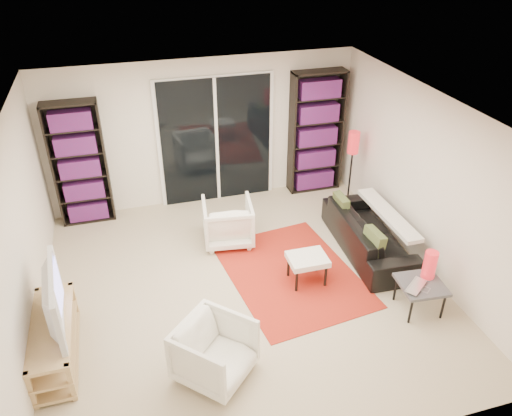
{
  "coord_description": "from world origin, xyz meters",
  "views": [
    {
      "loc": [
        -1.28,
        -4.98,
        4.27
      ],
      "look_at": [
        0.25,
        0.3,
        1.0
      ],
      "focal_mm": 35.0,
      "sensor_mm": 36.0,
      "label": 1
    }
  ],
  "objects_px": {
    "tv_stand": "(55,340)",
    "ottoman": "(307,260)",
    "bookshelf_left": "(80,164)",
    "armchair_back": "(228,222)",
    "bookshelf_right": "(316,133)",
    "floor_lamp": "(353,151)",
    "side_table": "(421,286)",
    "armchair_front": "(215,352)",
    "sofa": "(369,233)"
  },
  "relations": [
    {
      "from": "tv_stand",
      "to": "side_table",
      "type": "xyz_separation_m",
      "value": [
        4.25,
        -0.41,
        0.1
      ]
    },
    {
      "from": "bookshelf_left",
      "to": "armchair_back",
      "type": "xyz_separation_m",
      "value": [
        2.0,
        -1.23,
        -0.64
      ]
    },
    {
      "from": "tv_stand",
      "to": "ottoman",
      "type": "relative_size",
      "value": 2.66
    },
    {
      "from": "floor_lamp",
      "to": "bookshelf_right",
      "type": "bearing_deg",
      "value": 114.1
    },
    {
      "from": "ottoman",
      "to": "bookshelf_left",
      "type": "bearing_deg",
      "value": 138.68
    },
    {
      "from": "side_table",
      "to": "bookshelf_right",
      "type": "bearing_deg",
      "value": 91.07
    },
    {
      "from": "armchair_back",
      "to": "armchair_front",
      "type": "distance_m",
      "value": 2.52
    },
    {
      "from": "bookshelf_right",
      "to": "side_table",
      "type": "bearing_deg",
      "value": -88.93
    },
    {
      "from": "bookshelf_left",
      "to": "bookshelf_right",
      "type": "height_order",
      "value": "bookshelf_right"
    },
    {
      "from": "tv_stand",
      "to": "armchair_back",
      "type": "relative_size",
      "value": 1.85
    },
    {
      "from": "armchair_front",
      "to": "ottoman",
      "type": "xyz_separation_m",
      "value": [
        1.5,
        1.2,
        0.01
      ]
    },
    {
      "from": "bookshelf_left",
      "to": "armchair_front",
      "type": "height_order",
      "value": "bookshelf_left"
    },
    {
      "from": "tv_stand",
      "to": "floor_lamp",
      "type": "distance_m",
      "value": 5.08
    },
    {
      "from": "sofa",
      "to": "bookshelf_left",
      "type": "bearing_deg",
      "value": 65.89
    },
    {
      "from": "bookshelf_left",
      "to": "side_table",
      "type": "relative_size",
      "value": 3.43
    },
    {
      "from": "bookshelf_left",
      "to": "floor_lamp",
      "type": "bearing_deg",
      "value": -10.01
    },
    {
      "from": "bookshelf_right",
      "to": "side_table",
      "type": "relative_size",
      "value": 3.69
    },
    {
      "from": "bookshelf_left",
      "to": "tv_stand",
      "type": "bearing_deg",
      "value": -96.65
    },
    {
      "from": "floor_lamp",
      "to": "bookshelf_left",
      "type": "bearing_deg",
      "value": 169.99
    },
    {
      "from": "bookshelf_right",
      "to": "armchair_front",
      "type": "bearing_deg",
      "value": -125.14
    },
    {
      "from": "armchair_back",
      "to": "ottoman",
      "type": "relative_size",
      "value": 1.44
    },
    {
      "from": "bookshelf_right",
      "to": "armchair_front",
      "type": "height_order",
      "value": "bookshelf_right"
    },
    {
      "from": "ottoman",
      "to": "floor_lamp",
      "type": "xyz_separation_m",
      "value": [
        1.4,
        1.71,
        0.66
      ]
    },
    {
      "from": "bookshelf_right",
      "to": "sofa",
      "type": "relative_size",
      "value": 1.1
    },
    {
      "from": "tv_stand",
      "to": "armchair_front",
      "type": "relative_size",
      "value": 1.86
    },
    {
      "from": "armchair_back",
      "to": "side_table",
      "type": "bearing_deg",
      "value": 139.72
    },
    {
      "from": "tv_stand",
      "to": "armchair_back",
      "type": "distance_m",
      "value": 2.9
    },
    {
      "from": "bookshelf_right",
      "to": "armchair_back",
      "type": "xyz_separation_m",
      "value": [
        -1.85,
        -1.23,
        -0.72
      ]
    },
    {
      "from": "bookshelf_left",
      "to": "ottoman",
      "type": "height_order",
      "value": "bookshelf_left"
    },
    {
      "from": "side_table",
      "to": "armchair_front",
      "type": "bearing_deg",
      "value": -173.35
    },
    {
      "from": "bookshelf_left",
      "to": "armchair_front",
      "type": "distance_m",
      "value": 3.92
    },
    {
      "from": "bookshelf_right",
      "to": "side_table",
      "type": "distance_m",
      "value": 3.41
    },
    {
      "from": "bookshelf_left",
      "to": "side_table",
      "type": "distance_m",
      "value": 5.18
    },
    {
      "from": "armchair_back",
      "to": "armchair_front",
      "type": "height_order",
      "value": "armchair_back"
    },
    {
      "from": "bookshelf_right",
      "to": "floor_lamp",
      "type": "relative_size",
      "value": 1.59
    },
    {
      "from": "sofa",
      "to": "side_table",
      "type": "bearing_deg",
      "value": -176.35
    },
    {
      "from": "armchair_back",
      "to": "ottoman",
      "type": "xyz_separation_m",
      "value": [
        0.78,
        -1.22,
        0.01
      ]
    },
    {
      "from": "bookshelf_left",
      "to": "side_table",
      "type": "height_order",
      "value": "bookshelf_left"
    },
    {
      "from": "bookshelf_left",
      "to": "armchair_back",
      "type": "relative_size",
      "value": 2.66
    },
    {
      "from": "sofa",
      "to": "armchair_front",
      "type": "distance_m",
      "value": 3.08
    },
    {
      "from": "tv_stand",
      "to": "ottoman",
      "type": "bearing_deg",
      "value": 8.8
    },
    {
      "from": "armchair_front",
      "to": "side_table",
      "type": "bearing_deg",
      "value": -37.77
    },
    {
      "from": "ottoman",
      "to": "armchair_back",
      "type": "bearing_deg",
      "value": 122.7
    },
    {
      "from": "bookshelf_left",
      "to": "sofa",
      "type": "bearing_deg",
      "value": -27.27
    },
    {
      "from": "bookshelf_left",
      "to": "side_table",
      "type": "xyz_separation_m",
      "value": [
        3.91,
        -3.34,
        -0.62
      ]
    },
    {
      "from": "bookshelf_right",
      "to": "armchair_back",
      "type": "distance_m",
      "value": 2.33
    },
    {
      "from": "bookshelf_right",
      "to": "armchair_front",
      "type": "xyz_separation_m",
      "value": [
        -2.56,
        -3.64,
        -0.72
      ]
    },
    {
      "from": "bookshelf_left",
      "to": "sofa",
      "type": "distance_m",
      "value": 4.44
    },
    {
      "from": "tv_stand",
      "to": "side_table",
      "type": "distance_m",
      "value": 4.27
    },
    {
      "from": "armchair_back",
      "to": "floor_lamp",
      "type": "distance_m",
      "value": 2.33
    }
  ]
}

